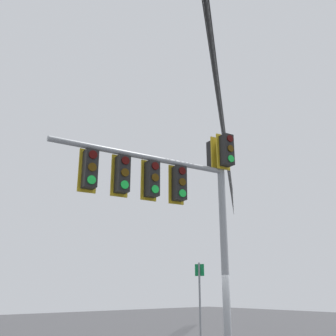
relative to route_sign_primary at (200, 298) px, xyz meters
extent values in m
cylinder|color=gray|center=(-3.06, 2.09, 1.25)|extent=(0.20, 0.20, 6.19)
cylinder|color=gray|center=(-2.68, 4.50, 3.49)|extent=(0.91, 4.84, 0.14)
cube|color=black|center=(-3.36, 2.14, 4.04)|extent=(0.34, 0.34, 0.90)
cube|color=#B29319|center=(-3.19, 2.11, 4.04)|extent=(0.11, 0.44, 1.04)
cylinder|color=#360503|center=(-3.52, 2.16, 4.34)|extent=(0.06, 0.20, 0.20)
cylinder|color=#3C2703|center=(-3.52, 2.16, 4.04)|extent=(0.06, 0.20, 0.20)
cylinder|color=green|center=(-3.52, 2.16, 3.74)|extent=(0.06, 0.20, 0.20)
cube|color=black|center=(-2.77, 2.04, 4.04)|extent=(0.34, 0.34, 0.90)
cube|color=#B29319|center=(-2.94, 2.07, 4.04)|extent=(0.11, 0.44, 1.04)
cylinder|color=#360503|center=(-2.61, 2.02, 4.34)|extent=(0.06, 0.20, 0.20)
cylinder|color=#3C2703|center=(-2.61, 2.02, 4.04)|extent=(0.06, 0.20, 0.20)
cylinder|color=green|center=(-2.61, 2.02, 3.74)|extent=(0.06, 0.20, 0.20)
cube|color=black|center=(-2.84, 3.49, 2.94)|extent=(0.36, 0.36, 0.90)
cube|color=#B29319|center=(-2.67, 3.45, 2.94)|extent=(0.13, 0.44, 1.04)
cylinder|color=#360503|center=(-3.00, 3.52, 3.24)|extent=(0.07, 0.20, 0.20)
cylinder|color=#3C2703|center=(-3.00, 3.52, 2.94)|extent=(0.07, 0.20, 0.20)
cylinder|color=green|center=(-3.00, 3.52, 2.64)|extent=(0.07, 0.20, 0.20)
cube|color=black|center=(-2.71, 4.29, 2.94)|extent=(0.34, 0.34, 0.90)
cube|color=#B29319|center=(-2.54, 4.27, 2.94)|extent=(0.10, 0.44, 1.04)
cylinder|color=#360503|center=(-2.87, 4.32, 3.24)|extent=(0.06, 0.20, 0.20)
cylinder|color=#3C2703|center=(-2.87, 4.32, 2.94)|extent=(0.06, 0.20, 0.20)
cylinder|color=green|center=(-2.87, 4.32, 2.64)|extent=(0.06, 0.20, 0.20)
cube|color=black|center=(-2.58, 5.10, 2.94)|extent=(0.35, 0.35, 0.90)
cube|color=#B29319|center=(-2.41, 5.07, 2.94)|extent=(0.12, 0.44, 1.04)
cylinder|color=#360503|center=(-2.74, 5.13, 3.24)|extent=(0.07, 0.20, 0.20)
cylinder|color=#3C2703|center=(-2.74, 5.13, 2.94)|extent=(0.07, 0.20, 0.20)
cylinder|color=green|center=(-2.74, 5.13, 2.64)|extent=(0.07, 0.20, 0.20)
cube|color=black|center=(-2.45, 5.91, 2.94)|extent=(0.35, 0.35, 0.90)
cube|color=#B29319|center=(-2.29, 5.87, 2.94)|extent=(0.12, 0.44, 1.04)
cylinder|color=#360503|center=(-2.61, 5.94, 3.24)|extent=(0.07, 0.20, 0.20)
cylinder|color=#3C2703|center=(-2.61, 5.94, 2.94)|extent=(0.07, 0.20, 0.20)
cylinder|color=green|center=(-2.61, 5.94, 2.64)|extent=(0.07, 0.20, 0.20)
cylinder|color=slate|center=(-0.01, 0.01, -0.32)|extent=(0.07, 0.07, 3.05)
cube|color=#0C7238|center=(0.01, -0.03, 0.95)|extent=(0.31, 0.18, 0.41)
cube|color=white|center=(0.02, -0.04, 0.95)|extent=(0.25, 0.14, 0.35)
cylinder|color=black|center=(-2.17, 0.98, 5.49)|extent=(19.59, 24.34, 0.19)
cylinder|color=black|center=(-2.17, 0.98, 5.78)|extent=(19.59, 24.34, 0.19)
cylinder|color=black|center=(-2.17, 0.98, 6.03)|extent=(19.59, 24.34, 0.19)
cylinder|color=black|center=(-2.17, 0.98, 6.32)|extent=(19.59, 24.34, 0.19)
cylinder|color=black|center=(-2.17, 0.98, 6.65)|extent=(19.59, 24.34, 0.19)
cylinder|color=black|center=(-2.17, 0.98, 7.02)|extent=(19.59, 24.34, 0.19)
cylinder|color=black|center=(-2.17, 0.98, 7.24)|extent=(19.59, 24.34, 0.19)
camera|label=1|loc=(-10.07, 10.02, 0.30)|focal=41.22mm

